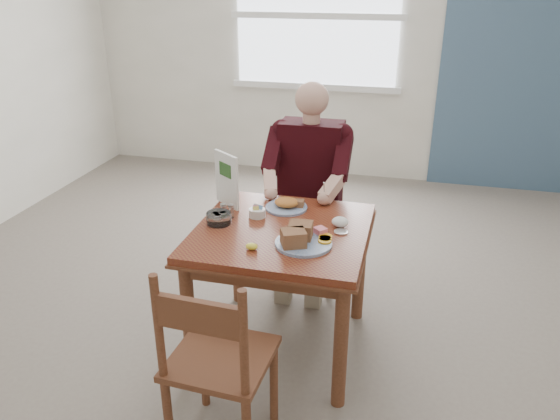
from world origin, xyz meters
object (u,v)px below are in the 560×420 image
(table, at_px, (282,247))
(near_plate, at_px, (301,238))
(chair_far, at_px, (310,215))
(far_plate, at_px, (287,205))
(diner, at_px, (309,173))
(chair_near, at_px, (217,362))

(table, relative_size, near_plate, 2.57)
(chair_far, distance_m, near_plate, 1.01)
(near_plate, bearing_deg, far_plate, 112.41)
(chair_far, distance_m, far_plate, 0.61)
(diner, bearing_deg, table, -90.00)
(table, height_order, near_plate, near_plate)
(near_plate, bearing_deg, table, 132.41)
(chair_near, height_order, diner, diner)
(chair_near, bearing_deg, table, 83.91)
(diner, distance_m, far_plate, 0.45)
(chair_far, xyz_separation_m, diner, (0.00, -0.09, 0.33))
(chair_near, bearing_deg, diner, 86.77)
(chair_near, relative_size, diner, 0.69)
(table, bearing_deg, chair_far, 90.00)
(far_plate, bearing_deg, diner, 85.70)
(diner, bearing_deg, chair_far, 90.01)
(chair_near, relative_size, far_plate, 3.76)
(near_plate, relative_size, far_plate, 1.41)
(chair_near, height_order, far_plate, chair_near)
(table, distance_m, chair_far, 0.81)
(diner, xyz_separation_m, far_plate, (-0.03, -0.44, -0.04))
(chair_far, relative_size, near_plate, 2.66)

